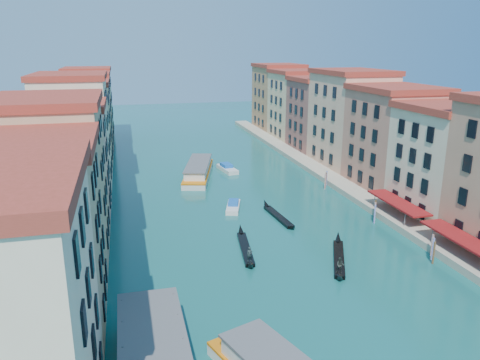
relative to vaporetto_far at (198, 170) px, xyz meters
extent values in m
cube|color=tan|center=(-23.11, -47.98, 7.17)|extent=(12.00, 15.00, 17.00)
cube|color=maroon|center=(-23.11, -47.98, 16.17)|extent=(12.80, 15.40, 1.00)
cube|color=tan|center=(-23.11, -31.98, 8.17)|extent=(12.00, 17.00, 19.00)
cube|color=maroon|center=(-23.11, -31.98, 18.17)|extent=(12.80, 17.40, 1.00)
cube|color=tan|center=(-23.11, -16.48, 6.92)|extent=(12.00, 14.00, 16.50)
cube|color=maroon|center=(-23.11, -16.48, 15.67)|extent=(12.80, 14.40, 1.00)
cube|color=beige|center=(-23.11, -0.48, 8.67)|extent=(12.00, 18.00, 20.00)
cube|color=maroon|center=(-23.11, -0.48, 19.17)|extent=(12.80, 18.40, 1.00)
cube|color=tan|center=(-23.11, 16.52, 7.42)|extent=(12.00, 16.00, 17.50)
cube|color=maroon|center=(-23.11, 16.52, 16.67)|extent=(12.80, 16.40, 1.00)
cube|color=#A87D60|center=(-23.11, 32.02, 7.92)|extent=(12.00, 15.00, 18.50)
cube|color=maroon|center=(-23.11, 32.02, 17.67)|extent=(12.80, 15.40, 1.00)
cube|color=#D1BB8B|center=(-23.11, 48.02, 8.17)|extent=(12.00, 17.00, 19.00)
cube|color=maroon|center=(-23.11, 48.02, 18.17)|extent=(12.80, 17.40, 1.00)
cube|color=beige|center=(32.89, -32.48, 6.92)|extent=(12.00, 14.00, 16.50)
cube|color=maroon|center=(32.89, -32.48, 15.67)|extent=(12.80, 14.40, 1.00)
cube|color=#B76C54|center=(32.89, -17.48, 7.67)|extent=(12.00, 16.00, 18.00)
cube|color=maroon|center=(32.89, -17.48, 17.17)|extent=(12.80, 16.40, 1.00)
cube|color=tan|center=(32.89, -0.48, 8.67)|extent=(12.00, 18.00, 20.00)
cube|color=maroon|center=(32.89, -0.48, 19.17)|extent=(12.80, 18.40, 1.00)
cube|color=#8F4F44|center=(32.89, 16.02, 7.42)|extent=(12.00, 15.00, 17.50)
cube|color=maroon|center=(32.89, 16.02, 16.67)|extent=(12.80, 15.40, 1.00)
cube|color=#DBB281|center=(32.89, 31.52, 7.92)|extent=(12.00, 16.00, 18.50)
cube|color=maroon|center=(32.89, 31.52, 17.67)|extent=(12.80, 16.40, 1.00)
cube|color=#B1754B|center=(32.89, 48.02, 8.42)|extent=(12.00, 17.00, 19.50)
cube|color=maroon|center=(32.89, 48.02, 18.67)|extent=(12.80, 17.40, 1.00)
cube|color=#A79E87|center=(24.89, -6.48, -0.83)|extent=(4.00, 140.00, 1.00)
cube|color=maroon|center=(25.09, -47.98, 1.67)|extent=(3.20, 15.30, 0.25)
cylinder|color=#59595C|center=(23.69, -42.88, 0.17)|extent=(0.12, 0.12, 3.00)
cube|color=maroon|center=(25.09, -32.48, 1.67)|extent=(3.20, 12.60, 0.25)
cylinder|color=#59595C|center=(23.69, -36.68, 0.17)|extent=(0.12, 0.12, 3.00)
cylinder|color=#59595C|center=(23.69, -28.28, 0.17)|extent=(0.12, 0.12, 3.00)
cube|color=#59595C|center=(-13.11, -59.48, 2.17)|extent=(5.40, 16.40, 0.30)
cylinder|color=#4F381B|center=(21.39, -46.48, -0.03)|extent=(0.24, 0.24, 3.20)
cylinder|color=#4F381B|center=(21.99, -45.48, -0.03)|extent=(0.24, 0.24, 3.20)
cylinder|color=#4F381B|center=(22.59, -44.48, -0.03)|extent=(0.24, 0.24, 3.20)
cylinder|color=#4F381B|center=(21.39, -32.48, -0.03)|extent=(0.24, 0.24, 3.20)
cylinder|color=#4F381B|center=(21.99, -31.48, -0.03)|extent=(0.24, 0.24, 3.20)
cylinder|color=#4F381B|center=(22.59, -30.48, -0.03)|extent=(0.24, 0.24, 3.20)
cylinder|color=#4F381B|center=(21.39, -14.48, -0.03)|extent=(0.24, 0.24, 3.20)
cylinder|color=#4F381B|center=(21.99, -13.48, -0.03)|extent=(0.24, 0.24, 3.20)
cylinder|color=#4F381B|center=(22.59, -12.48, -0.03)|extent=(0.24, 0.24, 3.20)
cylinder|color=#4F381B|center=(-15.61, -55.48, -0.03)|extent=(0.24, 0.24, 3.20)
cube|color=silver|center=(0.00, 0.00, -0.74)|extent=(9.42, 20.38, 1.19)
cube|color=silver|center=(0.00, 0.00, 0.56)|extent=(7.92, 16.41, 1.59)
cube|color=#59595C|center=(0.00, 0.00, 1.50)|extent=(8.34, 16.96, 0.25)
cube|color=orange|center=(0.00, 0.00, -0.19)|extent=(9.47, 20.39, 0.25)
cube|color=black|center=(0.13, -37.19, -1.09)|extent=(2.54, 9.98, 0.50)
cone|color=black|center=(0.87, -31.74, -0.67)|extent=(1.28, 2.32, 1.85)
cone|color=black|center=(-0.62, -42.64, -0.78)|extent=(1.23, 1.95, 1.63)
imported|color=#233131|center=(-0.44, -41.34, 0.06)|extent=(0.75, 0.54, 1.90)
cube|color=black|center=(10.65, -42.86, -1.08)|extent=(5.33, 9.79, 0.51)
cone|color=black|center=(12.98, -37.71, -0.65)|extent=(1.87, 2.49, 1.90)
cone|color=black|center=(8.31, -48.02, -0.77)|extent=(1.70, 2.13, 1.67)
imported|color=#282F29|center=(8.87, -46.78, 0.10)|extent=(1.17, 1.06, 1.95)
cube|color=black|center=(8.11, -26.86, -1.10)|extent=(1.93, 9.56, 0.47)
cone|color=black|center=(7.68, -21.60, -0.70)|extent=(1.12, 2.19, 1.77)
cone|color=black|center=(8.54, -32.12, -0.81)|extent=(1.09, 1.83, 1.56)
cube|color=silver|center=(2.28, -21.13, -0.97)|extent=(3.74, 6.57, 0.72)
cube|color=#1658B3|center=(2.42, -20.71, -0.35)|extent=(2.34, 3.04, 0.63)
cube|color=silver|center=(6.65, 2.76, -0.91)|extent=(3.44, 7.62, 0.84)
cube|color=#1658B3|center=(6.56, 3.28, -0.18)|extent=(2.36, 3.41, 0.73)
camera|label=1|loc=(-14.19, -91.35, 24.29)|focal=35.00mm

